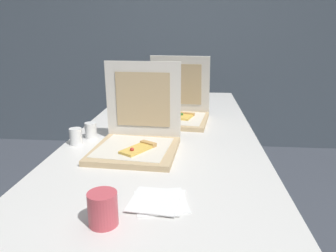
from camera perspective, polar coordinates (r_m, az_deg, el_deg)
The scene contains 10 objects.
wall_back at distance 3.47m, azimuth 2.75°, elevation 17.67°, with size 10.00×0.10×2.60m, color #4C5660.
table at distance 1.64m, azimuth -0.23°, elevation -2.15°, with size 0.87×2.07×0.75m.
pizza_box_front at distance 1.32m, azimuth -5.60°, elevation -2.19°, with size 0.36×0.36×0.36m.
pizza_box_middle at distance 1.76m, azimuth 1.69°, elevation 2.60°, with size 0.37×0.37×0.35m.
cup_white_far at distance 1.91m, azimuth -6.08°, elevation 3.15°, with size 0.05×0.05×0.07m, color white.
cup_white_mid at distance 1.75m, azimuth -7.74°, elevation 1.84°, with size 0.05×0.05×0.07m, color white.
cup_white_near_center at distance 1.51m, azimuth -13.68°, elevation -0.78°, with size 0.05×0.05×0.07m, color white.
cup_white_near_left at distance 1.44m, azimuth -16.21°, elevation -1.82°, with size 0.05×0.05×0.07m, color white.
cup_printed_front at distance 0.85m, azimuth -11.60°, elevation -14.33°, with size 0.08×0.08×0.09m, color #D14C56.
napkin_pile at distance 0.95m, azimuth -1.82°, elevation -13.28°, with size 0.18×0.18×0.01m.
Camera 1 is at (0.14, -0.98, 1.23)m, focal length 33.99 mm.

